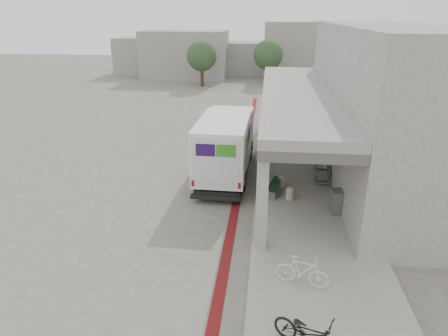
# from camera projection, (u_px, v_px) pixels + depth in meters

# --- Properties ---
(ground) EXTENTS (120.00, 120.00, 0.00)m
(ground) POSITION_uv_depth(u_px,v_px,m) (213.00, 201.00, 17.02)
(ground) COLOR #605A52
(ground) RESTS_ON ground
(bike_lane_stripe) EXTENTS (0.35, 40.00, 0.01)m
(bike_lane_stripe) POSITION_uv_depth(u_px,v_px,m) (240.00, 183.00, 18.77)
(bike_lane_stripe) COLOR maroon
(bike_lane_stripe) RESTS_ON ground
(sidewalk) EXTENTS (4.40, 28.00, 0.12)m
(sidewalk) POSITION_uv_depth(u_px,v_px,m) (308.00, 204.00, 16.59)
(sidewalk) COLOR gray
(sidewalk) RESTS_ON ground
(transit_building) EXTENTS (7.60, 17.00, 7.00)m
(transit_building) POSITION_uv_depth(u_px,v_px,m) (365.00, 104.00, 19.25)
(transit_building) COLOR gray
(transit_building) RESTS_ON ground
(distant_backdrop) EXTENTS (28.00, 10.00, 6.50)m
(distant_backdrop) POSITION_uv_depth(u_px,v_px,m) (229.00, 54.00, 49.55)
(distant_backdrop) COLOR gray
(distant_backdrop) RESTS_ON ground
(tree_left) EXTENTS (3.20, 3.20, 4.80)m
(tree_left) POSITION_uv_depth(u_px,v_px,m) (202.00, 56.00, 42.30)
(tree_left) COLOR #38281C
(tree_left) RESTS_ON ground
(tree_mid) EXTENTS (3.20, 3.20, 4.80)m
(tree_mid) POSITION_uv_depth(u_px,v_px,m) (268.00, 55.00, 43.44)
(tree_mid) COLOR #38281C
(tree_mid) RESTS_ON ground
(tree_right) EXTENTS (3.20, 3.20, 4.80)m
(tree_right) POSITION_uv_depth(u_px,v_px,m) (345.00, 57.00, 41.69)
(tree_right) COLOR #38281C
(tree_right) RESTS_ON ground
(fedex_truck) EXTENTS (2.36, 7.12, 3.02)m
(fedex_truck) POSITION_uv_depth(u_px,v_px,m) (226.00, 143.00, 19.25)
(fedex_truck) COLOR black
(fedex_truck) RESTS_ON ground
(bench) EXTENTS (0.73, 1.81, 0.41)m
(bench) POSITION_uv_depth(u_px,v_px,m) (274.00, 186.00, 17.48)
(bench) COLOR slate
(bench) RESTS_ON sidewalk
(bollard_near) EXTENTS (0.36, 0.36, 0.54)m
(bollard_near) POSITION_uv_depth(u_px,v_px,m) (290.00, 193.00, 16.86)
(bollard_near) COLOR tan
(bollard_near) RESTS_ON sidewalk
(bollard_far) EXTENTS (0.38, 0.38, 0.57)m
(bollard_far) POSITION_uv_depth(u_px,v_px,m) (282.00, 181.00, 18.05)
(bollard_far) COLOR gray
(bollard_far) RESTS_ON sidewalk
(utility_cabinet) EXTENTS (0.52, 0.64, 0.97)m
(utility_cabinet) POSITION_uv_depth(u_px,v_px,m) (337.00, 202.00, 15.58)
(utility_cabinet) COLOR slate
(utility_cabinet) RESTS_ON sidewalk
(bicycle_black) EXTENTS (1.84, 1.40, 0.93)m
(bicycle_black) POSITION_uv_depth(u_px,v_px,m) (308.00, 333.00, 9.25)
(bicycle_black) COLOR black
(bicycle_black) RESTS_ON sidewalk
(bicycle_cream) EXTENTS (1.62, 0.81, 0.94)m
(bicycle_cream) POSITION_uv_depth(u_px,v_px,m) (302.00, 271.00, 11.43)
(bicycle_cream) COLOR beige
(bicycle_cream) RESTS_ON sidewalk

